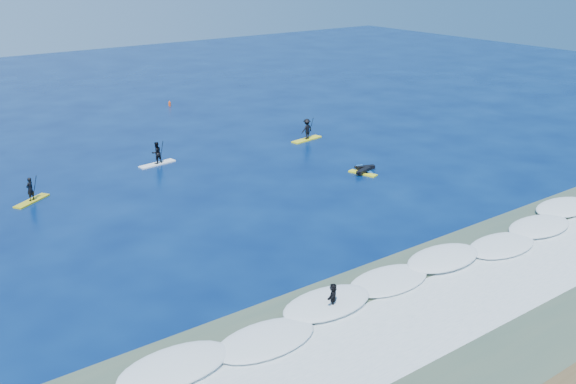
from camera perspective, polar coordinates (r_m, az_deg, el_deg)
ground at (r=41.25m, az=2.41°, el=-1.70°), size 160.00×160.00×0.00m
shallow_water at (r=32.67m, az=18.17°, el=-9.09°), size 90.00×13.00×0.01m
breaking_wave at (r=34.76m, az=12.85°, el=-6.68°), size 40.00×6.00×0.30m
whitewater at (r=33.16m, az=16.77°, el=-8.47°), size 34.00×5.00×0.02m
sup_paddler_left at (r=45.85m, az=-21.90°, el=-0.09°), size 2.70×2.10×1.95m
sup_paddler_center at (r=51.09m, az=-11.59°, el=3.26°), size 3.07×1.14×2.10m
sup_paddler_right at (r=56.80m, az=1.68°, el=5.49°), size 3.23×1.28×2.21m
prone_paddler_near at (r=48.40m, az=6.67°, el=1.79°), size 1.74×2.28×0.46m
prone_paddler_far at (r=49.27m, az=6.81°, el=2.11°), size 1.63×2.15×0.44m
wave_surfer at (r=29.90m, az=4.02°, el=-9.31°), size 1.67×1.48×1.27m
marker_buoy at (r=71.05m, az=-10.48°, el=7.74°), size 0.26×0.26×0.63m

